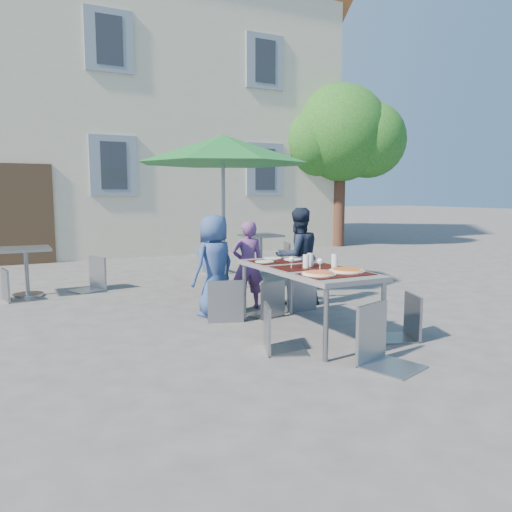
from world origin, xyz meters
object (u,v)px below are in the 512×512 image
patio_umbrella (223,151)px  bg_chair_r_1 (282,240)px  bg_chair_l_0 (12,265)px  child_1 (248,265)px  child_2 (298,257)px  child_0 (214,266)px  chair_2 (298,266)px  bg_chair_r_0 (91,253)px  cafe_table_0 (26,263)px  pizza_near_left (319,273)px  dining_table (306,272)px  chair_5 (383,298)px  chair_1 (268,277)px  chair_3 (277,300)px  chair_4 (405,290)px  bg_chair_l_1 (213,244)px  cafe_table_1 (261,246)px  chair_0 (225,274)px  pizza_near_right (347,270)px

patio_umbrella → bg_chair_r_1: size_ratio=2.64×
bg_chair_l_0 → child_1: bearing=-35.2°
child_2 → patio_umbrella: bearing=-69.1°
child_0 → chair_2: size_ratio=1.29×
bg_chair_l_0 → bg_chair_r_1: bg_chair_r_1 is taller
child_0 → bg_chair_r_0: size_ratio=1.28×
cafe_table_0 → bg_chair_r_0: size_ratio=0.73×
cafe_table_0 → bg_chair_l_0: size_ratio=0.83×
pizza_near_left → cafe_table_0: pizza_near_left is taller
child_2 → bg_chair_l_0: child_2 is taller
dining_table → chair_5: bearing=-86.9°
child_2 → chair_2: (-0.15, -0.25, -0.09)m
chair_1 → chair_5: bearing=-88.3°
chair_5 → bg_chair_r_0: bearing=109.7°
chair_3 → chair_4: (1.44, -0.24, 0.01)m
child_1 → chair_5: child_1 is taller
chair_5 → child_1: bearing=91.9°
chair_3 → bg_chair_r_1: bg_chair_r_1 is taller
child_2 → bg_chair_l_1: 3.12m
child_0 → chair_2: 1.15m
dining_table → bg_chair_r_1: bearing=63.0°
chair_1 → bg_chair_r_0: (-1.69, 2.85, 0.09)m
child_1 → cafe_table_1: child_1 is taller
child_2 → bg_chair_r_1: (1.52, 3.07, -0.08)m
chair_0 → pizza_near_left: bearing=-75.2°
child_2 → bg_chair_l_1: child_2 is taller
cafe_table_0 → bg_chair_r_1: size_ratio=0.73×
chair_0 → chair_5: 2.20m
chair_4 → cafe_table_0: 5.54m
pizza_near_right → chair_2: bearing=76.5°
child_2 → chair_0: child_2 is taller
child_0 → chair_4: child_0 is taller
chair_3 → chair_4: chair_4 is taller
chair_4 → patio_umbrella: patio_umbrella is taller
pizza_near_left → bg_chair_r_1: (2.41, 4.88, -0.17)m
chair_0 → cafe_table_1: bearing=55.8°
chair_0 → child_1: bearing=41.2°
child_2 → chair_5: bearing=77.8°
dining_table → child_0: (-0.58, 1.24, -0.05)m
dining_table → child_0: 1.37m
child_0 → chair_5: (0.64, -2.41, -0.02)m
pizza_near_right → child_0: child_0 is taller
bg_chair_r_1 → chair_5: bearing=-111.3°
pizza_near_right → chair_2: chair_2 is taller
chair_0 → bg_chair_r_0: (-1.13, 2.79, 0.02)m
chair_2 → bg_chair_r_0: 3.50m
child_0 → chair_3: bearing=68.5°
pizza_near_right → bg_chair_r_0: 4.61m
child_2 → chair_1: child_2 is taller
chair_1 → cafe_table_0: bearing=133.6°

